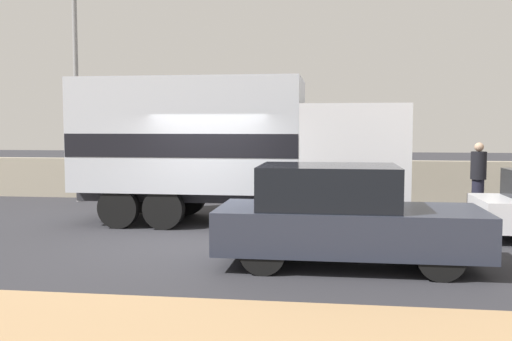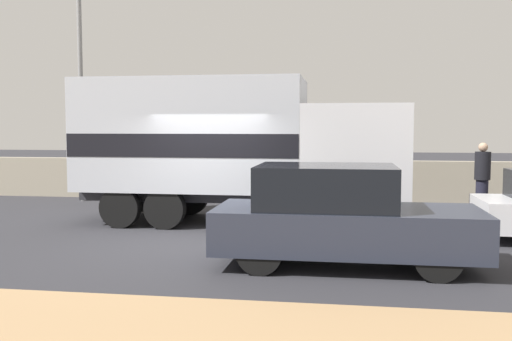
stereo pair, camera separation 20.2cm
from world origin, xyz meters
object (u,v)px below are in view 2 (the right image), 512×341
street_lamp (80,64)px  car_hatchback (340,217)px  box_truck (232,144)px  pedestrian (482,177)px

street_lamp → car_hatchback: bearing=-41.9°
box_truck → car_hatchback: 4.66m
street_lamp → box_truck: size_ratio=0.95×
street_lamp → pedestrian: bearing=-3.5°
box_truck → pedestrian: (6.08, 2.41, -0.87)m
street_lamp → pedestrian: size_ratio=3.86×
box_truck → car_hatchback: size_ratio=1.77×
box_truck → pedestrian: bearing=21.7°
car_hatchback → box_truck: bearing=123.5°
pedestrian → street_lamp: bearing=176.5°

